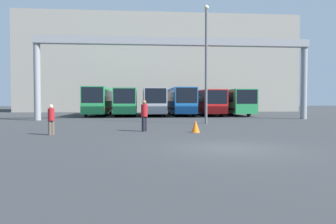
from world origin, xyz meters
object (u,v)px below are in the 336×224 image
object	(u,v)px
bus_slot_1	(126,100)
bus_slot_4	(207,101)
bus_slot_5	(232,101)
bus_slot_2	(153,100)
lamp_post	(206,60)
bus_slot_0	(99,100)
bus_slot_3	(180,100)
pedestrian_mid_right	(144,115)
pedestrian_near_left	(51,119)
traffic_cone	(196,126)

from	to	relation	value
bus_slot_1	bus_slot_4	bearing A→B (deg)	0.03
bus_slot_5	bus_slot_2	bearing A→B (deg)	-177.75
lamp_post	bus_slot_0	bearing A→B (deg)	122.83
bus_slot_2	bus_slot_1	bearing A→B (deg)	-179.44
bus_slot_3	bus_slot_5	bearing A→B (deg)	4.60
bus_slot_1	bus_slot_4	size ratio (longest dim) A/B	1.00
bus_slot_3	lamp_post	world-z (taller)	lamp_post
bus_slot_4	pedestrian_mid_right	world-z (taller)	bus_slot_4
bus_slot_2	pedestrian_near_left	world-z (taller)	bus_slot_2
bus_slot_2	bus_slot_4	bearing A→B (deg)	-0.23
bus_slot_4	lamp_post	xyz separation A→B (m)	(-3.18, -15.04, 3.18)
bus_slot_4	pedestrian_near_left	xyz separation A→B (m)	(-12.90, -22.57, -0.91)
bus_slot_3	traffic_cone	xyz separation A→B (m)	(-1.90, -21.77, -1.54)
traffic_cone	pedestrian_mid_right	bearing A→B (deg)	162.52
bus_slot_5	pedestrian_near_left	bearing A→B (deg)	-125.17
bus_slot_0	lamp_post	world-z (taller)	lamp_post
bus_slot_3	bus_slot_4	bearing A→B (deg)	2.01
pedestrian_mid_right	lamp_post	xyz separation A→B (m)	(4.87, 5.94, 3.96)
bus_slot_0	bus_slot_4	world-z (taller)	bus_slot_0
bus_slot_2	bus_slot_5	distance (m)	9.90
bus_slot_5	pedestrian_mid_right	size ratio (longest dim) A/B	6.59
bus_slot_3	bus_slot_5	world-z (taller)	bus_slot_3
bus_slot_1	lamp_post	xyz separation A→B (m)	(6.71, -15.04, 3.10)
bus_slot_5	traffic_cone	distance (m)	23.91
bus_slot_1	pedestrian_near_left	size ratio (longest dim) A/B	6.99
lamp_post	bus_slot_5	bearing A→B (deg)	67.26
bus_slot_1	lamp_post	distance (m)	16.75
bus_slot_5	pedestrian_near_left	world-z (taller)	bus_slot_5
pedestrian_mid_right	bus_slot_3	bearing A→B (deg)	-150.96
bus_slot_5	bus_slot_3	bearing A→B (deg)	-175.40
bus_slot_2	bus_slot_4	distance (m)	6.59
bus_slot_2	traffic_cone	distance (m)	22.01
bus_slot_4	bus_slot_5	distance (m)	3.32
bus_slot_4	pedestrian_mid_right	bearing A→B (deg)	-110.99
bus_slot_2	pedestrian_near_left	bearing A→B (deg)	-105.60
bus_slot_2	traffic_cone	size ratio (longest dim) A/B	16.26
bus_slot_3	lamp_post	distance (m)	15.24
bus_slot_0	pedestrian_mid_right	size ratio (longest dim) A/B	6.64
bus_slot_0	bus_slot_5	distance (m)	16.48
bus_slot_0	traffic_cone	world-z (taller)	bus_slot_0
bus_slot_4	bus_slot_5	world-z (taller)	bus_slot_5
pedestrian_mid_right	traffic_cone	bearing A→B (deg)	114.39
bus_slot_3	bus_slot_5	size ratio (longest dim) A/B	0.91
bus_slot_5	pedestrian_near_left	distance (m)	28.14
bus_slot_3	bus_slot_4	xyz separation A→B (m)	(3.30, 0.12, -0.14)
bus_slot_0	bus_slot_3	xyz separation A→B (m)	(9.89, -0.58, -0.02)
bus_slot_0	bus_slot_1	xyz separation A→B (m)	(3.30, -0.47, -0.08)
bus_slot_3	traffic_cone	world-z (taller)	bus_slot_3
bus_slot_4	traffic_cone	size ratio (longest dim) A/B	16.18
bus_slot_5	bus_slot_0	bearing A→B (deg)	179.83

